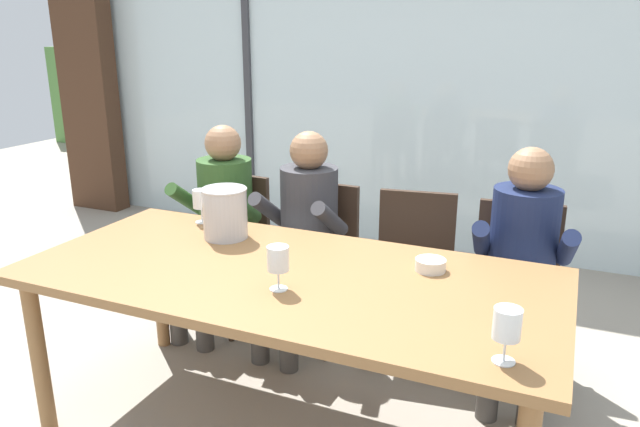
{
  "coord_description": "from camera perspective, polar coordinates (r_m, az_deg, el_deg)",
  "views": [
    {
      "loc": [
        1.03,
        -2.02,
        1.72
      ],
      "look_at": [
        0.0,
        0.35,
        0.92
      ],
      "focal_mm": 33.36,
      "sensor_mm": 36.0,
      "label": 1
    }
  ],
  "objects": [
    {
      "name": "tasting_bowl",
      "position": [
        2.49,
        10.55,
        -4.87
      ],
      "size": [
        0.13,
        0.13,
        0.05
      ],
      "primitive_type": "cylinder",
      "color": "silver",
      "rests_on": "dining_table"
    },
    {
      "name": "ground",
      "position": [
        3.62,
        4.2,
        -11.28
      ],
      "size": [
        14.0,
        14.0,
        0.0
      ],
      "primitive_type": "plane",
      "color": "#9E9384"
    },
    {
      "name": "person_charcoal_jacket",
      "position": [
        3.26,
        -1.68,
        -1.24
      ],
      "size": [
        0.48,
        0.63,
        1.21
      ],
      "rotation": [
        0.0,
        0.0,
        -0.07
      ],
      "color": "#38383D",
      "rests_on": "ground"
    },
    {
      "name": "window_mullion_left",
      "position": [
        5.36,
        -6.89,
        12.49
      ],
      "size": [
        0.06,
        0.06,
        2.6
      ],
      "primitive_type": "cube",
      "color": "#38383D",
      "rests_on": "ground"
    },
    {
      "name": "wine_glass_by_left_taster",
      "position": [
        2.25,
        -4.04,
        -4.52
      ],
      "size": [
        0.08,
        0.08,
        0.17
      ],
      "color": "silver",
      "rests_on": "dining_table"
    },
    {
      "name": "chair_right_of_center",
      "position": [
        3.2,
        18.23,
        -5.84
      ],
      "size": [
        0.48,
        0.48,
        0.89
      ],
      "rotation": [
        0.0,
        0.0,
        0.08
      ],
      "color": "#332319",
      "rests_on": "ground"
    },
    {
      "name": "wine_glass_near_bucket",
      "position": [
        3.09,
        -11.35,
        1.33
      ],
      "size": [
        0.08,
        0.08,
        0.17
      ],
      "color": "silver",
      "rests_on": "dining_table"
    },
    {
      "name": "chair_near_curtain",
      "position": [
        3.67,
        -8.57,
        -2.2
      ],
      "size": [
        0.47,
        0.47,
        0.89
      ],
      "rotation": [
        0.0,
        0.0,
        -0.08
      ],
      "color": "#332319",
      "rests_on": "ground"
    },
    {
      "name": "dining_table",
      "position": [
        2.48,
        -3.26,
        -7.11
      ],
      "size": [
        2.21,
        1.02,
        0.77
      ],
      "color": "olive",
      "rests_on": "ground"
    },
    {
      "name": "window_glass_panel",
      "position": [
        4.76,
        11.22,
        11.73
      ],
      "size": [
        7.41,
        0.03,
        2.6
      ],
      "primitive_type": "cube",
      "color": "silver",
      "rests_on": "ground"
    },
    {
      "name": "wine_glass_center_pour",
      "position": [
        1.85,
        17.5,
        -10.27
      ],
      "size": [
        0.08,
        0.08,
        0.17
      ],
      "color": "silver",
      "rests_on": "dining_table"
    },
    {
      "name": "chair_center",
      "position": [
        3.28,
        8.94,
        -4.6
      ],
      "size": [
        0.5,
        0.5,
        0.89
      ],
      "rotation": [
        0.0,
        0.0,
        0.14
      ],
      "color": "#332319",
      "rests_on": "ground"
    },
    {
      "name": "ice_bucket_primary",
      "position": [
        2.84,
        -9.1,
        0.12
      ],
      "size": [
        0.22,
        0.22,
        0.24
      ],
      "color": "#B7B7BC",
      "rests_on": "dining_table"
    },
    {
      "name": "chair_left_of_center",
      "position": [
        3.42,
        -0.3,
        -3.43
      ],
      "size": [
        0.45,
        0.45,
        0.89
      ],
      "rotation": [
        0.0,
        0.0,
        -0.03
      ],
      "color": "#332319",
      "rests_on": "ground"
    },
    {
      "name": "hillside_vineyard",
      "position": [
        8.35,
        16.58,
        9.68
      ],
      "size": [
        13.41,
        2.4,
        1.49
      ],
      "primitive_type": "cube",
      "color": "#568942",
      "rests_on": "ground"
    },
    {
      "name": "person_navy_polo",
      "position": [
        2.99,
        18.8,
        -3.95
      ],
      "size": [
        0.49,
        0.63,
        1.21
      ],
      "rotation": [
        0.0,
        0.0,
        0.08
      ],
      "color": "#192347",
      "rests_on": "ground"
    },
    {
      "name": "person_olive_shirt",
      "position": [
        3.52,
        -9.69,
        -0.11
      ],
      "size": [
        0.47,
        0.62,
        1.21
      ],
      "rotation": [
        0.0,
        0.0,
        -0.02
      ],
      "color": "#2D5123",
      "rests_on": "ground"
    },
    {
      "name": "curtain_heavy_drape",
      "position": [
        6.26,
        -21.43,
        12.12
      ],
      "size": [
        0.56,
        0.2,
        2.6
      ],
      "primitive_type": "cube",
      "color": "#472D1E",
      "rests_on": "ground"
    }
  ]
}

